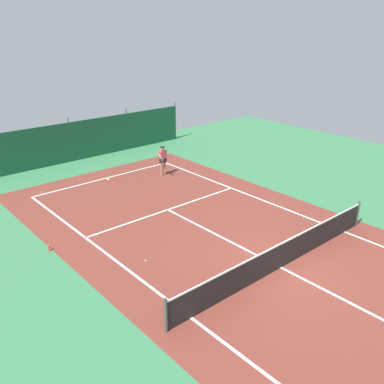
{
  "coord_description": "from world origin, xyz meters",
  "views": [
    {
      "loc": [
        -10.57,
        -7.53,
        7.95
      ],
      "look_at": [
        0.8,
        5.64,
        0.9
      ],
      "focal_mm": 39.49,
      "sensor_mm": 36.0,
      "label": 1
    }
  ],
  "objects": [
    {
      "name": "tennis_net",
      "position": [
        0.0,
        0.0,
        0.51
      ],
      "size": [
        10.12,
        0.1,
        1.1
      ],
      "color": "black",
      "rests_on": "ground"
    },
    {
      "name": "back_fence",
      "position": [
        -0.0,
        16.42,
        0.67
      ],
      "size": [
        16.3,
        0.98,
        2.7
      ],
      "color": "#14472D",
      "rests_on": "ground"
    },
    {
      "name": "tennis_ball_by_sideline",
      "position": [
        -3.51,
        12.12,
        0.03
      ],
      "size": [
        0.07,
        0.07,
        0.07
      ],
      "primitive_type": "sphere",
      "color": "#CCDB33",
      "rests_on": "ground"
    },
    {
      "name": "ground_plane",
      "position": [
        0.0,
        0.0,
        0.0
      ],
      "size": [
        36.0,
        36.0,
        0.0
      ],
      "primitive_type": "plane",
      "color": "#387A4C"
    },
    {
      "name": "tennis_ball_midcourt",
      "position": [
        -3.32,
        3.39,
        0.03
      ],
      "size": [
        0.07,
        0.07,
        0.07
      ],
      "primitive_type": "sphere",
      "color": "#CCDB33",
      "rests_on": "ground"
    },
    {
      "name": "tennis_ball_near_player",
      "position": [
        3.86,
        11.48,
        0.03
      ],
      "size": [
        0.07,
        0.07,
        0.07
      ],
      "primitive_type": "sphere",
      "color": "#CCDB33",
      "rests_on": "ground"
    },
    {
      "name": "water_bottle",
      "position": [
        -5.61,
        6.37,
        0.12
      ],
      "size": [
        0.08,
        0.08,
        0.24
      ],
      "primitive_type": "cylinder",
      "color": "#D84C38",
      "rests_on": "ground"
    },
    {
      "name": "tennis_player",
      "position": [
        2.66,
        10.25,
        0.96
      ],
      "size": [
        0.71,
        0.75,
        1.64
      ],
      "rotation": [
        0.0,
        0.0,
        3.13
      ],
      "color": "#9E7051",
      "rests_on": "ground"
    },
    {
      "name": "court_surface",
      "position": [
        0.0,
        0.0,
        0.0
      ],
      "size": [
        11.02,
        26.6,
        0.01
      ],
      "color": "brown",
      "rests_on": "ground"
    }
  ]
}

